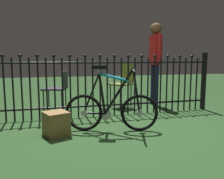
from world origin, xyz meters
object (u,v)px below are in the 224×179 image
Objects in this scene: chair_olive at (124,80)px; person_visitor at (155,56)px; display_crate at (56,124)px; chair_charcoal at (59,86)px; bicycle at (111,109)px.

chair_olive is 0.52× the size of person_visitor.
chair_olive is 2.89× the size of display_crate.
display_crate is (-0.09, -1.47, -0.33)m from chair_charcoal.
chair_charcoal reaches higher than display_crate.
chair_olive is 0.88m from person_visitor.
display_crate is (-1.42, -1.52, -0.40)m from chair_olive.
bicycle is at bearing -131.86° from person_visitor.
bicycle is 1.69m from chair_olive.
chair_charcoal is at bearing -178.40° from person_visitor.
chair_charcoal is 0.44× the size of person_visitor.
person_visitor is (2.05, 0.06, 0.59)m from chair_charcoal.
bicycle is 1.38× the size of chair_olive.
display_crate is at bearing 178.89° from bicycle.
bicycle is at bearing -1.11° from display_crate.
chair_olive is (0.67, 1.54, 0.24)m from bicycle.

